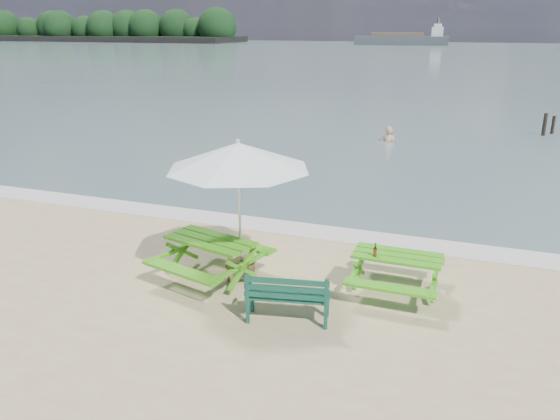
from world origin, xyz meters
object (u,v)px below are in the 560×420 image
(picnic_table_right, at_px, (396,274))
(park_bench, at_px, (288,306))
(picnic_table_left, at_px, (211,260))
(side_table, at_px, (241,268))
(swimmer, at_px, (387,148))
(beer_bottle, at_px, (375,252))
(patio_umbrella, at_px, (238,156))

(picnic_table_right, distance_m, park_bench, 2.15)
(picnic_table_left, xyz_separation_m, park_bench, (1.84, -0.93, -0.13))
(park_bench, relative_size, side_table, 2.15)
(park_bench, bearing_deg, picnic_table_right, 46.56)
(picnic_table_left, relative_size, swimmer, 1.21)
(picnic_table_left, xyz_separation_m, swimmer, (0.95, 14.09, -0.68))
(picnic_table_left, bearing_deg, beer_bottle, 8.18)
(picnic_table_right, relative_size, side_table, 2.64)
(patio_umbrella, relative_size, beer_bottle, 13.14)
(patio_umbrella, distance_m, beer_bottle, 2.91)
(picnic_table_left, bearing_deg, side_table, 27.78)
(park_bench, height_order, side_table, park_bench)
(picnic_table_left, relative_size, park_bench, 1.60)
(park_bench, xyz_separation_m, swimmer, (-0.89, 15.02, -0.54))
(swimmer, bearing_deg, side_table, -91.92)
(picnic_table_right, distance_m, patio_umbrella, 3.48)
(park_bench, relative_size, swimmer, 0.76)
(picnic_table_right, distance_m, side_table, 2.86)
(side_table, bearing_deg, patio_umbrella, -45.00)
(park_bench, bearing_deg, picnic_table_left, 153.10)
(picnic_table_left, height_order, side_table, picnic_table_left)
(picnic_table_left, bearing_deg, park_bench, -26.90)
(swimmer, bearing_deg, park_bench, -86.62)
(patio_umbrella, xyz_separation_m, beer_bottle, (2.47, 0.17, -1.53))
(side_table, xyz_separation_m, swimmer, (0.46, 13.83, -0.47))
(park_bench, relative_size, beer_bottle, 5.65)
(picnic_table_right, distance_m, beer_bottle, 0.62)
(beer_bottle, bearing_deg, park_bench, -129.44)
(patio_umbrella, bearing_deg, side_table, 135.00)
(picnic_table_right, bearing_deg, park_bench, -133.44)
(park_bench, bearing_deg, swimmer, 93.38)
(picnic_table_left, bearing_deg, patio_umbrella, 27.78)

